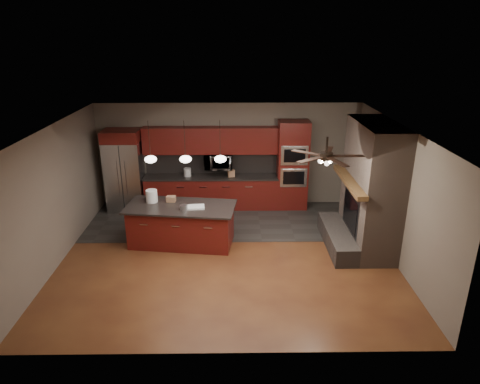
{
  "coord_description": "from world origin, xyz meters",
  "views": [
    {
      "loc": [
        0.16,
        -8.17,
        4.56
      ],
      "look_at": [
        0.27,
        0.6,
        1.24
      ],
      "focal_mm": 32.0,
      "sensor_mm": 36.0,
      "label": 1
    }
  ],
  "objects_px": {
    "white_bucket": "(152,196)",
    "paint_can": "(184,208)",
    "oven_tower": "(293,165)",
    "microwave": "(218,161)",
    "refrigerator": "(125,171)",
    "counter_box": "(231,173)",
    "cardboard_box": "(171,199)",
    "kitchen_island": "(181,225)",
    "paint_tray": "(196,207)",
    "counter_bucket": "(188,172)"
  },
  "relations": [
    {
      "from": "kitchen_island",
      "to": "paint_tray",
      "type": "relative_size",
      "value": 6.73
    },
    {
      "from": "refrigerator",
      "to": "microwave",
      "type": "bearing_deg",
      "value": 3.03
    },
    {
      "from": "kitchen_island",
      "to": "counter_bucket",
      "type": "height_order",
      "value": "counter_bucket"
    },
    {
      "from": "paint_can",
      "to": "paint_tray",
      "type": "relative_size",
      "value": 0.45
    },
    {
      "from": "white_bucket",
      "to": "paint_can",
      "type": "relative_size",
      "value": 1.64
    },
    {
      "from": "refrigerator",
      "to": "paint_can",
      "type": "relative_size",
      "value": 12.76
    },
    {
      "from": "paint_can",
      "to": "cardboard_box",
      "type": "height_order",
      "value": "cardboard_box"
    },
    {
      "from": "counter_box",
      "to": "cardboard_box",
      "type": "bearing_deg",
      "value": -140.58
    },
    {
      "from": "paint_can",
      "to": "counter_bucket",
      "type": "height_order",
      "value": "counter_bucket"
    },
    {
      "from": "oven_tower",
      "to": "kitchen_island",
      "type": "height_order",
      "value": "oven_tower"
    },
    {
      "from": "cardboard_box",
      "to": "white_bucket",
      "type": "bearing_deg",
      "value": -173.91
    },
    {
      "from": "counter_bucket",
      "to": "refrigerator",
      "type": "bearing_deg",
      "value": -177.19
    },
    {
      "from": "kitchen_island",
      "to": "cardboard_box",
      "type": "relative_size",
      "value": 12.58
    },
    {
      "from": "refrigerator",
      "to": "paint_can",
      "type": "xyz_separation_m",
      "value": [
        1.81,
        -2.27,
        -0.11
      ]
    },
    {
      "from": "white_bucket",
      "to": "counter_bucket",
      "type": "distance_m",
      "value": 1.96
    },
    {
      "from": "white_bucket",
      "to": "cardboard_box",
      "type": "bearing_deg",
      "value": 1.06
    },
    {
      "from": "white_bucket",
      "to": "paint_tray",
      "type": "relative_size",
      "value": 0.74
    },
    {
      "from": "refrigerator",
      "to": "counter_box",
      "type": "distance_m",
      "value": 2.82
    },
    {
      "from": "paint_can",
      "to": "counter_box",
      "type": "relative_size",
      "value": 0.9
    },
    {
      "from": "microwave",
      "to": "cardboard_box",
      "type": "bearing_deg",
      "value": -117.95
    },
    {
      "from": "microwave",
      "to": "cardboard_box",
      "type": "xyz_separation_m",
      "value": [
        -1.01,
        -1.91,
        -0.32
      ]
    },
    {
      "from": "microwave",
      "to": "counter_bucket",
      "type": "distance_m",
      "value": 0.88
    },
    {
      "from": "paint_can",
      "to": "counter_bucket",
      "type": "relative_size",
      "value": 0.77
    },
    {
      "from": "paint_tray",
      "to": "kitchen_island",
      "type": "bearing_deg",
      "value": 156.94
    },
    {
      "from": "microwave",
      "to": "paint_tray",
      "type": "height_order",
      "value": "microwave"
    },
    {
      "from": "counter_bucket",
      "to": "cardboard_box",
      "type": "bearing_deg",
      "value": -95.69
    },
    {
      "from": "paint_can",
      "to": "cardboard_box",
      "type": "bearing_deg",
      "value": 124.56
    },
    {
      "from": "kitchen_island",
      "to": "white_bucket",
      "type": "height_order",
      "value": "white_bucket"
    },
    {
      "from": "microwave",
      "to": "paint_can",
      "type": "bearing_deg",
      "value": -105.58
    },
    {
      "from": "oven_tower",
      "to": "microwave",
      "type": "height_order",
      "value": "oven_tower"
    },
    {
      "from": "kitchen_island",
      "to": "white_bucket",
      "type": "bearing_deg",
      "value": 166.39
    },
    {
      "from": "kitchen_island",
      "to": "paint_tray",
      "type": "bearing_deg",
      "value": -10.0
    },
    {
      "from": "paint_can",
      "to": "refrigerator",
      "type": "bearing_deg",
      "value": 128.53
    },
    {
      "from": "oven_tower",
      "to": "kitchen_island",
      "type": "bearing_deg",
      "value": -142.41
    },
    {
      "from": "refrigerator",
      "to": "paint_tray",
      "type": "height_order",
      "value": "refrigerator"
    },
    {
      "from": "oven_tower",
      "to": "paint_can",
      "type": "bearing_deg",
      "value": -138.44
    },
    {
      "from": "oven_tower",
      "to": "counter_box",
      "type": "distance_m",
      "value": 1.65
    },
    {
      "from": "refrigerator",
      "to": "paint_tray",
      "type": "distance_m",
      "value": 2.98
    },
    {
      "from": "oven_tower",
      "to": "white_bucket",
      "type": "xyz_separation_m",
      "value": [
        -3.42,
        -1.86,
        -0.13
      ]
    },
    {
      "from": "kitchen_island",
      "to": "paint_tray",
      "type": "height_order",
      "value": "paint_tray"
    },
    {
      "from": "oven_tower",
      "to": "kitchen_island",
      "type": "xyz_separation_m",
      "value": [
        -2.75,
        -2.11,
        -0.73
      ]
    },
    {
      "from": "refrigerator",
      "to": "oven_tower",
      "type": "bearing_deg",
      "value": 0.95
    },
    {
      "from": "refrigerator",
      "to": "kitchen_island",
      "type": "relative_size",
      "value": 0.86
    },
    {
      "from": "microwave",
      "to": "counter_bucket",
      "type": "xyz_separation_m",
      "value": [
        -0.83,
        -0.05,
        -0.29
      ]
    },
    {
      "from": "kitchen_island",
      "to": "paint_can",
      "type": "distance_m",
      "value": 0.57
    },
    {
      "from": "paint_tray",
      "to": "cardboard_box",
      "type": "xyz_separation_m",
      "value": [
        -0.59,
        0.37,
        0.05
      ]
    },
    {
      "from": "oven_tower",
      "to": "refrigerator",
      "type": "distance_m",
      "value": 4.45
    },
    {
      "from": "kitchen_island",
      "to": "counter_bucket",
      "type": "bearing_deg",
      "value": 98.86
    },
    {
      "from": "oven_tower",
      "to": "paint_tray",
      "type": "distance_m",
      "value": 3.28
    },
    {
      "from": "oven_tower",
      "to": "microwave",
      "type": "bearing_deg",
      "value": 178.34
    }
  ]
}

